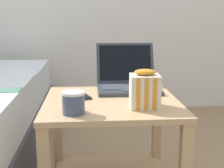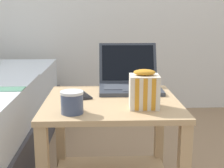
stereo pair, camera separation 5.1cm
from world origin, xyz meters
The scene contains 5 objects.
bedside_table centered at (0.00, 0.00, 0.34)m, with size 0.58×0.55×0.53m.
laptop centered at (0.10, 0.20, 0.58)m, with size 0.30×0.30×0.22m.
mug_front_left centered at (-0.16, -0.18, 0.58)m, with size 0.09×0.12×0.09m.
snack_bag centered at (0.12, -0.12, 0.60)m, with size 0.12×0.11×0.16m.
cell_phone centered at (-0.15, 0.07, 0.54)m, with size 0.13×0.17×0.01m.
Camera 1 is at (-0.10, -1.31, 0.89)m, focal length 50.00 mm.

